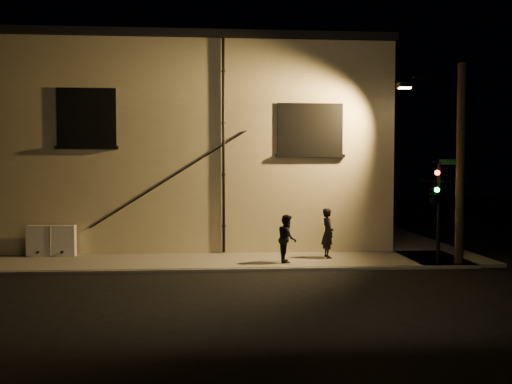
{
  "coord_description": "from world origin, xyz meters",
  "views": [
    {
      "loc": [
        -1.86,
        -16.52,
        3.41
      ],
      "look_at": [
        -0.61,
        1.8,
        2.57
      ],
      "focal_mm": 35.0,
      "sensor_mm": 36.0,
      "label": 1
    }
  ],
  "objects": [
    {
      "name": "pedestrian_a",
      "position": [
        2.05,
        1.67,
        1.04
      ],
      "size": [
        0.51,
        0.72,
        1.85
      ],
      "primitive_type": "imported",
      "rotation": [
        0.0,
        0.0,
        1.68
      ],
      "color": "black",
      "rests_on": "sidewalk"
    },
    {
      "name": "sidewalk",
      "position": [
        1.22,
        4.39,
        0.06
      ],
      "size": [
        21.0,
        16.0,
        0.12
      ],
      "color": "slate",
      "rests_on": "ground"
    },
    {
      "name": "ground",
      "position": [
        0.0,
        0.0,
        0.0
      ],
      "size": [
        90.0,
        90.0,
        0.0
      ],
      "primitive_type": "plane",
      "color": "black"
    },
    {
      "name": "traffic_signal",
      "position": [
        5.46,
        0.19,
        2.57
      ],
      "size": [
        1.26,
        2.14,
        3.63
      ],
      "color": "black",
      "rests_on": "sidewalk"
    },
    {
      "name": "building",
      "position": [
        -3.0,
        8.99,
        4.4
      ],
      "size": [
        16.2,
        12.23,
        8.8
      ],
      "color": "beige",
      "rests_on": "ground"
    },
    {
      "name": "pedestrian_b",
      "position": [
        0.43,
        0.92,
        0.96
      ],
      "size": [
        0.7,
        0.87,
        1.69
      ],
      "primitive_type": "imported",
      "rotation": [
        0.0,
        0.0,
        1.5
      ],
      "color": "black",
      "rests_on": "sidewalk"
    },
    {
      "name": "streetlamp_pole",
      "position": [
        6.3,
        0.34,
        3.76
      ],
      "size": [
        2.02,
        1.39,
        7.06
      ],
      "color": "black",
      "rests_on": "ground"
    },
    {
      "name": "utility_cabinet",
      "position": [
        -8.31,
        2.7,
        0.71
      ],
      "size": [
        1.78,
        0.3,
        1.17
      ],
      "primitive_type": "cube",
      "color": "silver",
      "rests_on": "sidewalk"
    }
  ]
}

